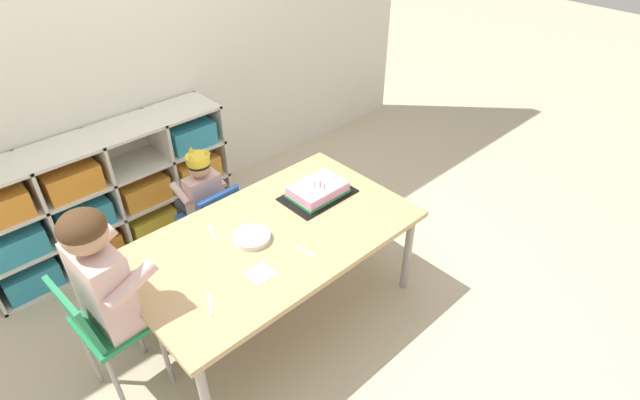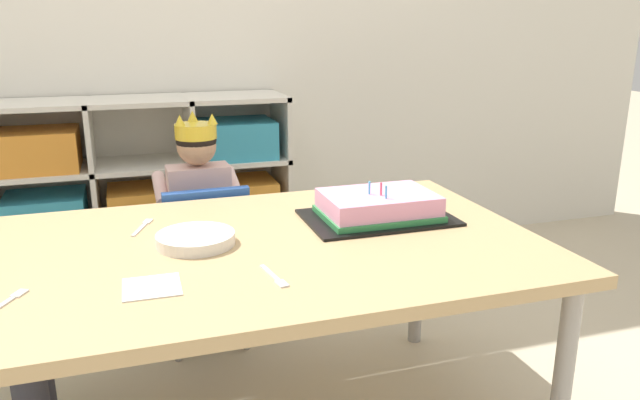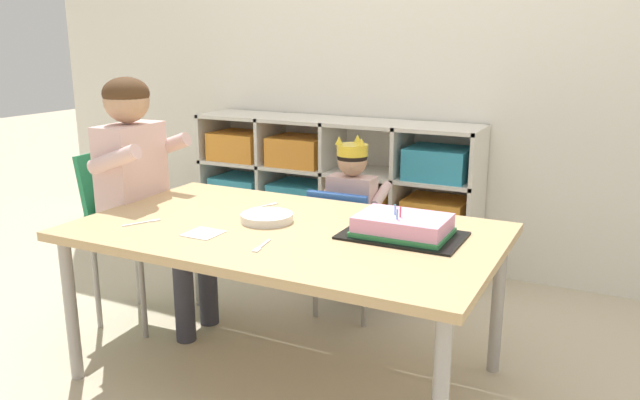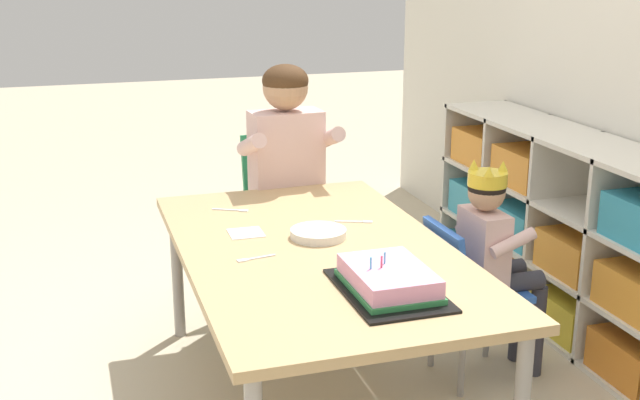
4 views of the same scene
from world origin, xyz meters
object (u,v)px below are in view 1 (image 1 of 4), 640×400
Objects in this scene: classroom_chair_blue at (213,219)px; fork_near_child_seat at (212,233)px; adult_helper_seated at (117,280)px; birthday_cake_on_tray at (318,191)px; classroom_chair_adult_side at (104,326)px; activity_table at (272,241)px; paper_plate_stack at (252,237)px; fork_near_cake_tray at (210,302)px; fork_scattered_mid_table at (306,252)px; child_with_crown at (200,192)px.

fork_near_child_seat is (-0.20, -0.36, 0.22)m from classroom_chair_blue.
fork_near_child_seat is at bearing 59.17° from classroom_chair_blue.
birthday_cake_on_tray is (1.18, -0.04, -0.07)m from adult_helper_seated.
classroom_chair_adult_side reaches higher than fork_near_child_seat.
activity_table is at bearing -102.88° from adult_helper_seated.
activity_table is 0.60m from classroom_chair_blue.
birthday_cake_on_tray reaches higher than classroom_chair_blue.
fork_near_cake_tray is (-0.40, -0.22, -0.01)m from paper_plate_stack.
classroom_chair_adult_side is (-0.88, 0.12, -0.06)m from activity_table.
classroom_chair_adult_side reaches higher than activity_table.
fork_scattered_mid_table is at bearing 50.63° from fork_near_child_seat.
paper_plate_stack is (0.66, -0.09, -0.08)m from adult_helper_seated.
fork_near_cake_tray is (-0.50, -0.18, 0.05)m from activity_table.
child_with_crown is 0.65m from paper_plate_stack.
fork_near_cake_tray is at bearing -131.61° from classroom_chair_adult_side.
birthday_cake_on_tray is (0.43, -0.49, 0.25)m from classroom_chair_blue.
classroom_chair_adult_side reaches higher than fork_scattered_mid_table.
adult_helper_seated reaches higher than child_with_crown.
birthday_cake_on_tray reaches higher than activity_table.
birthday_cake_on_tray is (0.43, -0.59, 0.10)m from child_with_crown.
classroom_chair_blue is 0.93m from adult_helper_seated.
child_with_crown is at bearing -90.12° from classroom_chair_blue.
classroom_chair_blue is at bearing 89.88° from child_with_crown.
birthday_cake_on_tray reaches higher than fork_near_cake_tray.
fork_scattered_mid_table is at bearing -114.00° from classroom_chair_adult_side.
paper_plate_stack reaches higher than fork_near_child_seat.
activity_table is 0.12m from paper_plate_stack.
child_with_crown reaches higher than fork_near_child_seat.
birthday_cake_on_tray is at bearing 12.36° from activity_table.
birthday_cake_on_tray reaches higher than fork_near_child_seat.
birthday_cake_on_tray is 0.65m from fork_near_child_seat.
fork_scattered_mid_table and fork_near_cake_tray have the same top height.
fork_near_cake_tray is (-0.48, -0.86, 0.07)m from child_with_crown.
child_with_crown is 2.02× the size of birthday_cake_on_tray.
activity_table is 0.79m from adult_helper_seated.
classroom_chair_blue is at bearing 81.39° from paper_plate_stack.
classroom_chair_blue is 4.65× the size of fork_scattered_mid_table.
paper_plate_stack is 1.46× the size of fork_near_cake_tray.
activity_table is 0.23m from fork_scattered_mid_table.
classroom_chair_adult_side is at bearing 31.88° from child_with_crown.
fork_scattered_mid_table is (-0.38, -0.31, -0.03)m from birthday_cake_on_tray.
fork_near_child_seat is (-0.20, -0.46, 0.07)m from child_with_crown.
adult_helper_seated is (-0.74, -0.45, 0.32)m from classroom_chair_blue.
adult_helper_seated is at bearing -111.81° from fork_near_cake_tray.
fork_near_child_seat is at bearing 135.13° from activity_table.
classroom_chair_adult_side is 0.71× the size of adult_helper_seated.
adult_helper_seated is 0.88m from fork_scattered_mid_table.
paper_plate_stack reaches higher than fork_scattered_mid_table.
fork_near_cake_tray is at bearing 59.80° from child_with_crown.
classroom_chair_blue is 0.70m from birthday_cake_on_tray.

